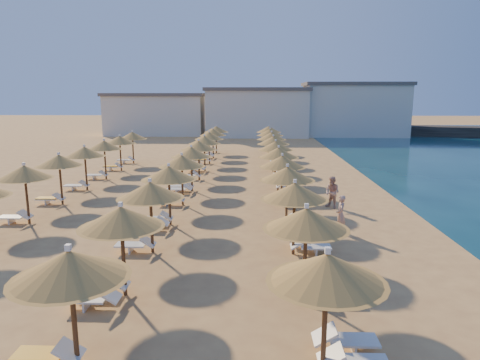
{
  "coord_description": "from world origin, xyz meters",
  "views": [
    {
      "loc": [
        1.19,
        -20.98,
        6.32
      ],
      "look_at": [
        0.39,
        4.0,
        1.3
      ],
      "focal_mm": 32.0,
      "sensor_mm": 36.0,
      "label": 1
    }
  ],
  "objects_px": {
    "beachgoer_c": "(289,175)",
    "parasol_row_west": "(191,153)",
    "beachgoer_b": "(332,192)",
    "beachgoer_a": "(341,214)",
    "jetty": "(444,131)",
    "parasol_row_east": "(278,153)"
  },
  "relations": [
    {
      "from": "beachgoer_b",
      "to": "parasol_row_west",
      "type": "bearing_deg",
      "value": -158.85
    },
    {
      "from": "parasol_row_west",
      "to": "beachgoer_a",
      "type": "height_order",
      "value": "parasol_row_west"
    },
    {
      "from": "jetty",
      "to": "beachgoer_b",
      "type": "height_order",
      "value": "beachgoer_b"
    },
    {
      "from": "jetty",
      "to": "parasol_row_west",
      "type": "relative_size",
      "value": 0.74
    },
    {
      "from": "parasol_row_east",
      "to": "beachgoer_b",
      "type": "height_order",
      "value": "parasol_row_east"
    },
    {
      "from": "parasol_row_west",
      "to": "beachgoer_a",
      "type": "xyz_separation_m",
      "value": [
        8.12,
        -8.52,
        -1.66
      ]
    },
    {
      "from": "parasol_row_east",
      "to": "beachgoer_a",
      "type": "xyz_separation_m",
      "value": [
        2.42,
        -8.52,
        -1.66
      ]
    },
    {
      "from": "jetty",
      "to": "parasol_row_west",
      "type": "xyz_separation_m",
      "value": [
        -33.21,
        -38.96,
        1.8
      ]
    },
    {
      "from": "beachgoer_c",
      "to": "parasol_row_west",
      "type": "bearing_deg",
      "value": -127.1
    },
    {
      "from": "beachgoer_a",
      "to": "beachgoer_b",
      "type": "bearing_deg",
      "value": 176.89
    },
    {
      "from": "beachgoer_c",
      "to": "beachgoer_a",
      "type": "height_order",
      "value": "beachgoer_a"
    },
    {
      "from": "jetty",
      "to": "beachgoer_c",
      "type": "distance_m",
      "value": 46.14
    },
    {
      "from": "beachgoer_c",
      "to": "beachgoer_a",
      "type": "xyz_separation_m",
      "value": [
        1.58,
        -9.83,
        0.04
      ]
    },
    {
      "from": "parasol_row_east",
      "to": "parasol_row_west",
      "type": "xyz_separation_m",
      "value": [
        -5.7,
        0.0,
        0.0
      ]
    },
    {
      "from": "beachgoer_c",
      "to": "beachgoer_b",
      "type": "height_order",
      "value": "beachgoer_b"
    },
    {
      "from": "parasol_row_east",
      "to": "parasol_row_west",
      "type": "bearing_deg",
      "value": 180.0
    },
    {
      "from": "parasol_row_east",
      "to": "beachgoer_b",
      "type": "bearing_deg",
      "value": -55.22
    },
    {
      "from": "beachgoer_a",
      "to": "parasol_row_west",
      "type": "bearing_deg",
      "value": -134.2
    },
    {
      "from": "jetty",
      "to": "beachgoer_c",
      "type": "height_order",
      "value": "beachgoer_c"
    },
    {
      "from": "parasol_row_west",
      "to": "beachgoer_c",
      "type": "height_order",
      "value": "parasol_row_west"
    },
    {
      "from": "parasol_row_west",
      "to": "beachgoer_c",
      "type": "distance_m",
      "value": 6.88
    },
    {
      "from": "jetty",
      "to": "parasol_row_east",
      "type": "relative_size",
      "value": 0.74
    }
  ]
}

